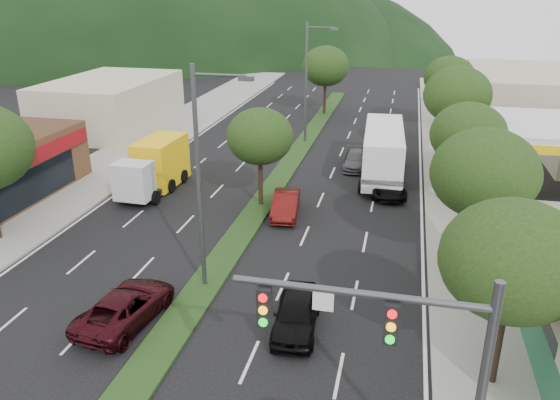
% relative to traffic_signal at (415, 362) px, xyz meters
% --- Properties ---
extents(sidewalk_right, '(5.00, 90.00, 0.15)m').
position_rel_traffic_signal_xyz_m(sidewalk_right, '(3.47, 26.54, -4.57)').
color(sidewalk_right, gray).
rests_on(sidewalk_right, ground).
extents(sidewalk_left, '(6.00, 90.00, 0.15)m').
position_rel_traffic_signal_xyz_m(sidewalk_left, '(-22.03, 26.54, -4.57)').
color(sidewalk_left, gray).
rests_on(sidewalk_left, ground).
extents(median, '(1.60, 56.00, 0.12)m').
position_rel_traffic_signal_xyz_m(median, '(-9.03, 29.54, -4.59)').
color(median, '#173212').
rests_on(median, ground).
extents(traffic_signal, '(6.12, 0.40, 7.00)m').
position_rel_traffic_signal_xyz_m(traffic_signal, '(0.00, 0.00, 0.00)').
color(traffic_signal, '#47494C').
rests_on(traffic_signal, ground).
extents(bldg_left_far, '(9.00, 14.00, 4.60)m').
position_rel_traffic_signal_xyz_m(bldg_left_far, '(-28.03, 35.54, -2.35)').
color(bldg_left_far, '#B8B292').
rests_on(bldg_left_far, ground).
extents(bldg_right_far, '(10.00, 16.00, 5.20)m').
position_rel_traffic_signal_xyz_m(bldg_right_far, '(10.47, 45.54, -2.05)').
color(bldg_right_far, '#B8B292').
rests_on(bldg_right_far, ground).
extents(hill_far, '(176.00, 132.00, 82.00)m').
position_rel_traffic_signal_xyz_m(hill_far, '(-89.03, 111.54, -4.65)').
color(hill_far, black).
rests_on(hill_far, ground).
extents(tree_r_a, '(4.60, 4.60, 6.63)m').
position_rel_traffic_signal_xyz_m(tree_r_a, '(2.97, 5.54, 0.17)').
color(tree_r_a, black).
rests_on(tree_r_a, sidewalk_right).
extents(tree_r_b, '(4.80, 4.80, 6.94)m').
position_rel_traffic_signal_xyz_m(tree_r_b, '(2.97, 13.54, 0.39)').
color(tree_r_b, black).
rests_on(tree_r_b, sidewalk_right).
extents(tree_r_c, '(4.40, 4.40, 6.48)m').
position_rel_traffic_signal_xyz_m(tree_r_c, '(2.97, 21.54, 0.10)').
color(tree_r_c, black).
rests_on(tree_r_c, sidewalk_right).
extents(tree_r_d, '(5.00, 5.00, 7.17)m').
position_rel_traffic_signal_xyz_m(tree_r_d, '(2.97, 31.54, 0.54)').
color(tree_r_d, black).
rests_on(tree_r_d, sidewalk_right).
extents(tree_r_e, '(4.60, 4.60, 6.71)m').
position_rel_traffic_signal_xyz_m(tree_r_e, '(2.97, 41.54, 0.25)').
color(tree_r_e, black).
rests_on(tree_r_e, sidewalk_right).
extents(tree_med_near, '(4.00, 4.00, 6.02)m').
position_rel_traffic_signal_xyz_m(tree_med_near, '(-9.03, 19.54, -0.22)').
color(tree_med_near, black).
rests_on(tree_med_near, median).
extents(tree_med_far, '(4.80, 4.80, 6.94)m').
position_rel_traffic_signal_xyz_m(tree_med_far, '(-9.03, 45.54, 0.36)').
color(tree_med_far, black).
rests_on(tree_med_far, median).
extents(streetlight_near, '(2.60, 0.25, 10.00)m').
position_rel_traffic_signal_xyz_m(streetlight_near, '(-8.82, 9.54, 0.94)').
color(streetlight_near, '#47494C').
rests_on(streetlight_near, ground).
extents(streetlight_mid, '(2.60, 0.25, 10.00)m').
position_rel_traffic_signal_xyz_m(streetlight_mid, '(-8.82, 34.54, 0.94)').
color(streetlight_mid, '#47494C').
rests_on(streetlight_mid, ground).
extents(suv_maroon, '(2.89, 5.22, 1.38)m').
position_rel_traffic_signal_xyz_m(suv_maroon, '(-11.15, 6.14, -3.95)').
color(suv_maroon, '#330B11').
rests_on(suv_maroon, ground).
extents(car_queue_a, '(2.00, 4.32, 1.43)m').
position_rel_traffic_signal_xyz_m(car_queue_a, '(-4.27, 7.19, -3.93)').
color(car_queue_a, black).
rests_on(car_queue_a, ground).
extents(car_queue_b, '(1.99, 4.33, 1.23)m').
position_rel_traffic_signal_xyz_m(car_queue_b, '(-4.05, 28.37, -4.03)').
color(car_queue_b, '#4B4B50').
rests_on(car_queue_b, ground).
extents(car_queue_c, '(1.99, 4.36, 1.39)m').
position_rel_traffic_signal_xyz_m(car_queue_c, '(-7.18, 18.37, -3.95)').
color(car_queue_c, '#57100E').
rests_on(car_queue_c, ground).
extents(car_queue_d, '(2.77, 4.97, 1.31)m').
position_rel_traffic_signal_xyz_m(car_queue_d, '(-1.41, 23.37, -3.99)').
color(car_queue_d, black).
rests_on(car_queue_d, ground).
extents(box_truck, '(2.79, 6.73, 3.28)m').
position_rel_traffic_signal_xyz_m(box_truck, '(-16.56, 20.72, -3.09)').
color(box_truck, silver).
rests_on(box_truck, ground).
extents(motorhome, '(3.35, 9.44, 3.57)m').
position_rel_traffic_signal_xyz_m(motorhome, '(-1.99, 26.55, -2.74)').
color(motorhome, white).
rests_on(motorhome, ground).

